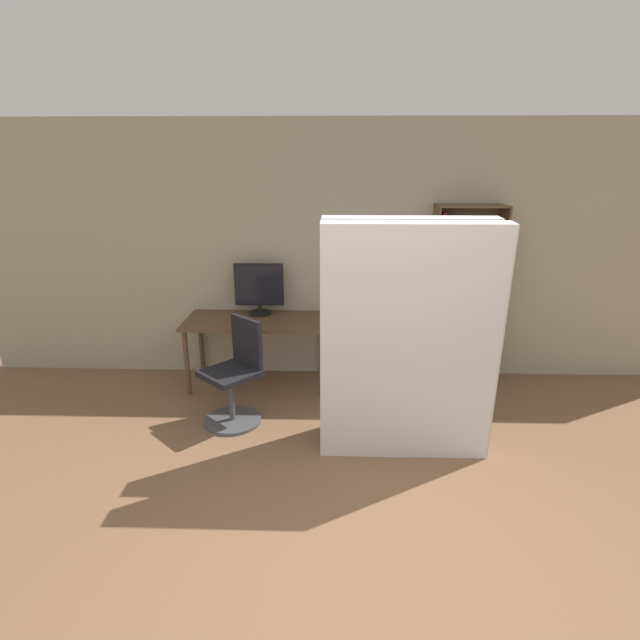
# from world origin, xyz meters

# --- Properties ---
(ground_plane) EXTENTS (16.00, 16.00, 0.00)m
(ground_plane) POSITION_xyz_m (0.00, 0.00, 0.00)
(ground_plane) COLOR brown
(wall_back) EXTENTS (8.00, 0.06, 2.70)m
(wall_back) POSITION_xyz_m (0.00, 3.01, 1.35)
(wall_back) COLOR tan
(wall_back) RESTS_ON ground
(desk) EXTENTS (1.47, 0.68, 0.72)m
(desk) POSITION_xyz_m (-0.96, 2.64, 0.64)
(desk) COLOR brown
(desk) RESTS_ON ground
(monitor) EXTENTS (0.52, 0.25, 0.55)m
(monitor) POSITION_xyz_m (-0.95, 2.84, 1.01)
(monitor) COLOR black
(monitor) RESTS_ON desk
(office_chair) EXTENTS (0.62, 0.62, 0.96)m
(office_chair) POSITION_xyz_m (-1.04, 1.86, 0.40)
(office_chair) COLOR #4C4C51
(office_chair) RESTS_ON ground
(bookshelf) EXTENTS (0.69, 0.35, 1.87)m
(bookshelf) POSITION_xyz_m (1.10, 2.84, 0.95)
(bookshelf) COLOR brown
(bookshelf) RESTS_ON ground
(mattress_near) EXTENTS (1.35, 0.26, 1.89)m
(mattress_near) POSITION_xyz_m (0.42, 1.33, 0.95)
(mattress_near) COLOR silver
(mattress_near) RESTS_ON ground
(mattress_far) EXTENTS (1.35, 0.25, 1.89)m
(mattress_far) POSITION_xyz_m (0.42, 1.63, 0.95)
(mattress_far) COLOR silver
(mattress_far) RESTS_ON ground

